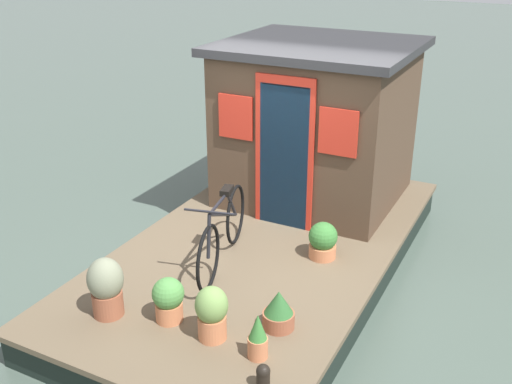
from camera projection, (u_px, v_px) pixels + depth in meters
name	position (u px, v px, depth m)	size (l,w,h in m)	color
ground_plane	(264.00, 272.00, 6.96)	(60.00, 60.00, 0.00)	#47564C
houseboat_deck	(264.00, 257.00, 6.88)	(5.19, 2.78, 0.39)	brown
houseboat_cabin	(317.00, 122.00, 7.61)	(2.13, 2.30, 2.01)	#4C3828
bicycle	(223.00, 231.00, 6.24)	(1.63, 0.56, 0.81)	black
potted_plant_ivy	(212.00, 312.00, 5.12)	(0.29, 0.29, 0.50)	#C6754C
potted_plant_rosemary	(106.00, 286.00, 5.42)	(0.33, 0.33, 0.58)	#935138
potted_plant_sage	(323.00, 241.00, 6.42)	(0.31, 0.31, 0.41)	#C6754C
potted_plant_thyme	(258.00, 337.00, 4.91)	(0.17, 0.17, 0.42)	#C6754C
potted_plant_geranium	(279.00, 310.00, 5.29)	(0.29, 0.29, 0.37)	#935138
potted_plant_mint	(168.00, 299.00, 5.37)	(0.29, 0.29, 0.43)	#C6754C
mooring_bollard	(263.00, 376.00, 4.61)	(0.11, 0.11, 0.21)	black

